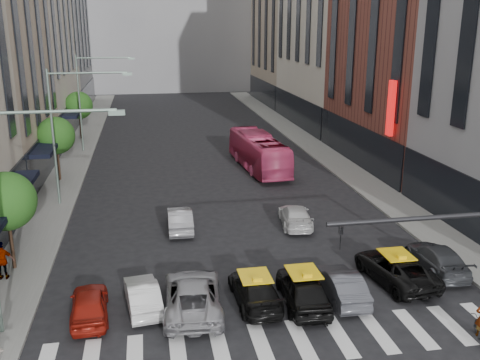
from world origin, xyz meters
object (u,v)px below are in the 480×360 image
car_red (89,304)px  bus (258,152)px  taxi_center (303,288)px  pedestrian_far (2,261)px  taxi_left (255,290)px  streetlamp_near (10,192)px  car_white_front (143,295)px  streetlamp_mid (67,119)px  streetlamp_far (89,90)px

car_red → bus: (11.95, 22.20, 0.85)m
car_red → taxi_center: taxi_center is taller
pedestrian_far → taxi_left: bearing=164.3°
taxi_left → pedestrian_far: bearing=-21.5°
streetlamp_near → car_red: size_ratio=2.37×
pedestrian_far → streetlamp_near: bearing=116.4°
car_white_front → taxi_center: taxi_center is taller
streetlamp_mid → bus: bearing=25.7°
taxi_left → bus: bus is taller
streetlamp_far → car_red: 31.85m
taxi_center → taxi_left: bearing=-9.3°
streetlamp_near → streetlamp_mid: same height
streetlamp_near → pedestrian_far: streetlamp_near is taller
taxi_center → bus: bearing=-93.9°
streetlamp_near → bus: streetlamp_near is taller
streetlamp_near → streetlamp_far: same height
streetlamp_mid → bus: streetlamp_mid is taller
taxi_left → streetlamp_near: bearing=2.5°
taxi_left → pedestrian_far: (-11.40, 4.12, 0.45)m
bus → streetlamp_near: bearing=53.4°
streetlamp_near → car_red: 5.81m
car_white_front → pedestrian_far: bearing=-36.4°
car_red → streetlamp_far: bearing=-89.3°
streetlamp_far → taxi_left: streetlamp_far is taller
streetlamp_mid → pedestrian_far: 12.34m
streetlamp_near → taxi_left: 10.83m
streetlamp_far → taxi_left: 33.14m
taxi_left → car_white_front: bearing=-6.9°
car_red → taxi_left: size_ratio=0.85×
bus → taxi_left: bearing=73.1°
car_red → car_white_front: 2.24m
taxi_center → bus: (2.83, 22.66, 0.73)m
taxi_left → taxi_center: bearing=165.9°
car_white_front → bus: size_ratio=0.35×
streetlamp_far → car_red: bearing=-85.7°
car_red → streetlamp_near: bearing=12.3°
car_red → taxi_center: (9.12, -0.46, 0.12)m
streetlamp_mid → taxi_left: streetlamp_mid is taller
streetlamp_near → car_red: (2.38, 0.68, -5.26)m
bus → car_red: bearing=57.2°
streetlamp_near → pedestrian_far: bearing=112.2°
taxi_left → pedestrian_far: pedestrian_far is taller
streetlamp_far → bus: bearing=-32.5°
taxi_left → bus: 22.75m
streetlamp_far → car_white_front: bearing=-81.6°
car_red → bus: size_ratio=0.35×
car_white_front → taxi_left: (4.87, -0.45, 0.02)m
streetlamp_far → taxi_left: (9.44, -31.32, -5.26)m
streetlamp_mid → pedestrian_far: bearing=-99.9°
car_white_front → car_red: bearing=4.5°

